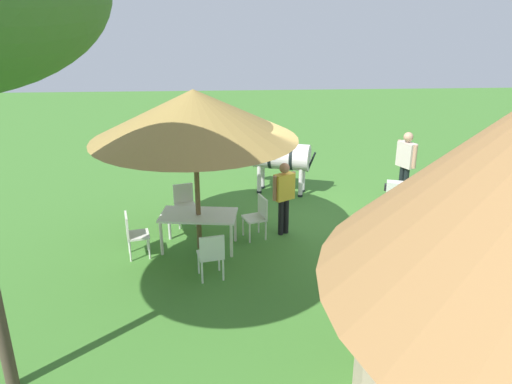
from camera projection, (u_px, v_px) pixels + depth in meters
name	position (u px, v px, depth m)	size (l,w,h in m)	color
ground_plane	(284.00, 230.00, 11.05)	(36.00, 36.00, 0.00)	#40782D
shade_umbrella	(194.00, 115.00, 9.28)	(3.89, 3.89, 3.21)	brown
patio_dining_table	(199.00, 218.00, 10.03)	(1.59, 0.99, 0.74)	white
patio_chair_west_end	(211.00, 253.00, 8.93)	(0.52, 0.50, 0.90)	silver
patio_chair_near_lawn	(258.00, 214.00, 10.54)	(0.54, 0.55, 0.90)	silver
patio_chair_near_hut	(185.00, 202.00, 11.20)	(0.54, 0.53, 0.90)	silver
patio_chair_east_end	(133.00, 232.00, 9.73)	(0.51, 0.53, 0.90)	white
guest_beside_umbrella	(284.00, 192.00, 10.54)	(0.50, 0.39, 1.59)	black
standing_watcher	(406.00, 160.00, 12.35)	(0.40, 0.56, 1.74)	black
striped_lounge_chair	(387.00, 206.00, 11.68)	(0.95, 0.77, 0.60)	#C24745
zebra_nearest_camera	(448.00, 209.00, 9.63)	(2.11, 1.08, 1.51)	silver
zebra_by_umbrella	(280.00, 156.00, 12.86)	(2.04, 1.07, 1.51)	silver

